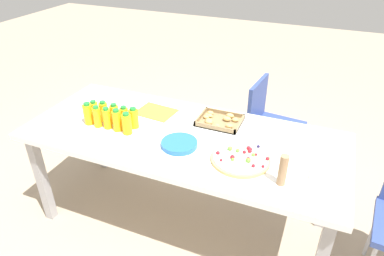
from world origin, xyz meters
TOP-DOWN VIEW (x-y plane):
  - ground_plane at (0.00, 0.00)m, footprint 12.00×12.00m
  - party_table at (0.00, 0.00)m, footprint 2.01×0.84m
  - chair_far_right at (0.41, 0.82)m, footprint 0.44×0.44m
  - juice_bottle_0 at (-0.62, -0.11)m, footprint 0.06×0.06m
  - juice_bottle_1 at (-0.54, -0.12)m, footprint 0.05×0.05m
  - juice_bottle_2 at (-0.47, -0.11)m, footprint 0.05×0.05m
  - juice_bottle_3 at (-0.40, -0.11)m, footprint 0.06×0.06m
  - juice_bottle_4 at (-0.32, -0.12)m, footprint 0.06×0.06m
  - juice_bottle_5 at (-0.62, -0.05)m, footprint 0.06×0.06m
  - juice_bottle_6 at (-0.55, -0.04)m, footprint 0.06×0.06m
  - juice_bottle_7 at (-0.46, -0.04)m, footprint 0.06×0.06m
  - juice_bottle_8 at (-0.39, -0.04)m, footprint 0.05×0.05m
  - juice_bottle_9 at (-0.32, -0.04)m, footprint 0.06×0.06m
  - fruit_pizza at (0.41, -0.13)m, footprint 0.33×0.33m
  - snack_tray at (0.17, 0.23)m, footprint 0.28×0.23m
  - plate_stack at (0.04, -0.13)m, footprint 0.22×0.22m
  - napkin_stack at (0.86, -0.13)m, footprint 0.15×0.15m
  - cardboard_tube at (0.66, -0.25)m, footprint 0.04×0.04m
  - paper_folder at (-0.29, 0.19)m, footprint 0.28×0.22m

SIDE VIEW (x-z plane):
  - ground_plane at x=0.00m, z-range 0.00..0.00m
  - chair_far_right at x=0.41m, z-range 0.09..0.92m
  - party_table at x=0.00m, z-range 0.31..1.06m
  - paper_folder at x=-0.29m, z-range 0.75..0.76m
  - napkin_stack at x=0.86m, z-range 0.75..0.77m
  - fruit_pizza at x=0.41m, z-range 0.74..0.79m
  - snack_tray at x=0.17m, z-range 0.75..0.79m
  - plate_stack at x=0.04m, z-range 0.75..0.78m
  - juice_bottle_5 at x=-0.62m, z-range 0.75..0.88m
  - juice_bottle_8 at x=-0.39m, z-range 0.75..0.88m
  - juice_bottle_7 at x=-0.46m, z-range 0.75..0.89m
  - juice_bottle_9 at x=-0.32m, z-range 0.75..0.89m
  - juice_bottle_6 at x=-0.55m, z-range 0.75..0.89m
  - juice_bottle_4 at x=-0.32m, z-range 0.75..0.89m
  - juice_bottle_2 at x=-0.47m, z-range 0.75..0.89m
  - juice_bottle_1 at x=-0.54m, z-range 0.75..0.89m
  - juice_bottle_3 at x=-0.40m, z-range 0.75..0.90m
  - juice_bottle_0 at x=-0.62m, z-range 0.75..0.90m
  - cardboard_tube at x=0.66m, z-range 0.75..0.93m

